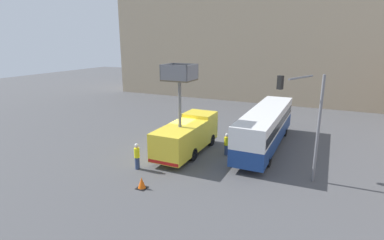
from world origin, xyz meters
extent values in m
plane|color=#4C4C4F|center=(0.00, 0.00, 0.00)|extent=(120.00, 120.00, 0.00)
cube|color=tan|center=(0.00, 26.15, 9.77)|extent=(44.00, 10.00, 19.54)
cube|color=yellow|center=(1.11, 1.82, 1.60)|extent=(2.43, 2.20, 2.32)
cube|color=yellow|center=(1.11, -1.85, 1.46)|extent=(2.43, 5.13, 2.04)
cube|color=red|center=(1.11, -4.36, 0.59)|extent=(2.38, 0.10, 0.24)
cylinder|color=black|center=(0.05, 1.82, 0.49)|extent=(0.30, 0.97, 0.97)
cylinder|color=black|center=(2.18, 1.82, 0.49)|extent=(0.30, 0.97, 0.97)
cylinder|color=black|center=(0.05, -1.85, 0.49)|extent=(0.30, 0.97, 0.97)
cylinder|color=black|center=(2.18, -1.85, 0.49)|extent=(0.30, 0.97, 0.97)
cylinder|color=slate|center=(1.11, -1.85, 4.19)|extent=(0.24, 0.24, 3.42)
cube|color=brown|center=(1.11, -1.85, 5.95)|extent=(2.10, 1.87, 0.10)
cube|color=slate|center=(0.11, -1.85, 6.52)|extent=(0.08, 1.87, 1.05)
cube|color=slate|center=(2.12, -1.85, 6.52)|extent=(0.08, 1.87, 1.05)
cube|color=slate|center=(1.11, -0.95, 6.52)|extent=(2.10, 0.08, 1.05)
cube|color=slate|center=(1.11, -2.74, 6.52)|extent=(2.10, 0.08, 1.05)
cube|color=navy|center=(6.39, 3.28, 1.11)|extent=(2.40, 12.37, 1.24)
cube|color=silver|center=(6.39, 3.28, 2.49)|extent=(2.40, 12.37, 1.52)
cube|color=black|center=(6.39, 3.28, 2.26)|extent=(2.42, 11.88, 0.67)
cylinder|color=black|center=(5.34, 7.12, 0.57)|extent=(0.30, 1.15, 1.15)
cylinder|color=black|center=(7.44, 7.12, 0.57)|extent=(0.30, 1.15, 1.15)
cylinder|color=black|center=(5.34, -0.55, 0.57)|extent=(0.30, 1.15, 1.15)
cylinder|color=black|center=(7.44, -0.55, 0.57)|extent=(0.30, 1.15, 1.15)
cylinder|color=slate|center=(10.48, -1.64, 3.37)|extent=(0.18, 0.18, 6.74)
cylinder|color=slate|center=(9.17, -1.09, 6.44)|extent=(1.22, 2.67, 0.13)
cube|color=black|center=(7.86, -0.54, 5.99)|extent=(0.42, 0.42, 0.90)
sphere|color=red|center=(7.86, -0.54, 6.24)|extent=(0.20, 0.20, 0.20)
cylinder|color=navy|center=(-0.69, -4.84, 0.43)|extent=(0.32, 0.32, 0.85)
cylinder|color=yellow|center=(-0.69, -4.84, 1.19)|extent=(0.38, 0.38, 0.67)
sphere|color=tan|center=(-0.69, -4.84, 1.64)|extent=(0.23, 0.23, 0.23)
sphere|color=white|center=(-0.69, -4.84, 1.74)|extent=(0.24, 0.24, 0.24)
cylinder|color=navy|center=(4.04, 0.31, 0.40)|extent=(0.32, 0.32, 0.80)
cylinder|color=yellow|center=(4.04, 0.31, 1.12)|extent=(0.38, 0.38, 0.63)
sphere|color=tan|center=(4.04, 0.31, 1.54)|extent=(0.22, 0.22, 0.22)
sphere|color=white|center=(4.04, 0.31, 1.64)|extent=(0.23, 0.23, 0.23)
cube|color=black|center=(1.19, -7.07, 0.01)|extent=(0.62, 0.62, 0.03)
cone|color=#F25B0F|center=(1.19, -7.07, 0.35)|extent=(0.49, 0.49, 0.71)
camera|label=1|loc=(10.90, -20.66, 8.65)|focal=28.00mm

